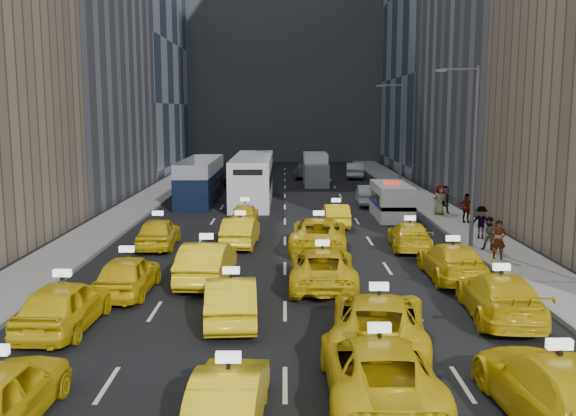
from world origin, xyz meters
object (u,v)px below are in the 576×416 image
taxi_2 (378,367)px  double_decker (200,181)px  taxi_1 (229,397)px  box_truck (316,169)px  taxi_3 (556,389)px  city_bus (253,179)px  pedestrian_0 (499,240)px  nypd_van (391,201)px

taxi_2 → double_decker: bearing=-75.5°
taxi_1 → box_truck: box_truck is taller
taxi_3 → city_bus: size_ratio=0.41×
city_bus → double_decker: bearing=-172.3°
taxi_3 → city_bus: bearing=-79.6°
box_truck → taxi_2: bearing=-87.9°
city_bus → box_truck: 12.01m
box_truck → taxi_3: bearing=-83.2°
taxi_2 → pedestrian_0: (7.48, 13.91, 0.27)m
taxi_2 → double_decker: (-8.63, 33.61, 0.79)m
double_decker → pedestrian_0: 25.46m
taxi_1 → taxi_3: 7.19m
taxi_2 → nypd_van: 26.59m
taxi_2 → city_bus: (-4.66, 33.81, 0.94)m
taxi_1 → taxi_2: size_ratio=0.75×
taxi_2 → nypd_van: bearing=-99.8°
taxi_3 → pedestrian_0: size_ratio=3.13×
double_decker → taxi_3: bearing=-73.0°
nypd_van → pedestrian_0: size_ratio=3.12×
taxi_3 → taxi_2: bearing=-22.1°
city_bus → box_truck: (5.28, 10.78, -0.29)m
taxi_3 → nypd_van: bearing=-94.9°
double_decker → box_truck: bearing=47.4°
taxi_1 → double_decker: double_decker is taller
taxi_1 → double_decker: 35.41m
city_bus → pedestrian_0: size_ratio=7.59×
box_truck → pedestrian_0: box_truck is taller
pedestrian_0 → box_truck: bearing=109.2°
nypd_van → box_truck: (-4.00, 18.41, 0.35)m
taxi_3 → pedestrian_0: bearing=-106.9°
box_truck → pedestrian_0: size_ratio=3.61×
taxi_1 → box_truck: 46.18m
taxi_1 → pedestrian_0: bearing=-122.5°
nypd_van → box_truck: size_ratio=0.86×
double_decker → pedestrian_0: (16.10, -19.71, -0.52)m
taxi_2 → nypd_van: nypd_van is taller
taxi_1 → box_truck: (4.08, 46.00, 0.73)m
double_decker → box_truck: 14.35m
taxi_1 → taxi_2: (3.46, 1.40, 0.08)m
taxi_2 → box_truck: size_ratio=0.87×
taxi_1 → double_decker: size_ratio=0.38×
double_decker → city_bus: 3.97m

